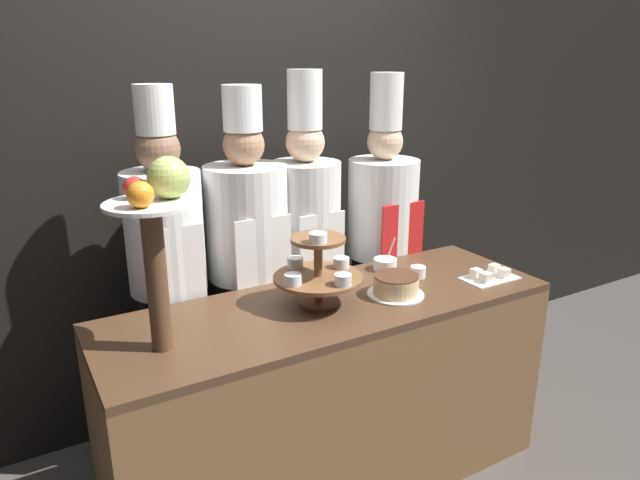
{
  "coord_description": "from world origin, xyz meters",
  "views": [
    {
      "loc": [
        -1.17,
        -1.58,
        1.89
      ],
      "look_at": [
        0.0,
        0.43,
        1.15
      ],
      "focal_mm": 32.0,
      "sensor_mm": 36.0,
      "label": 1
    }
  ],
  "objects": [
    {
      "name": "chef_center_right",
      "position": [
        0.16,
        0.84,
        0.99
      ],
      "size": [
        0.35,
        0.35,
        1.85
      ],
      "color": "black",
      "rests_on": "ground_plane"
    },
    {
      "name": "wall_back",
      "position": [
        0.0,
        1.22,
        1.4
      ],
      "size": [
        10.0,
        0.06,
        2.8
      ],
      "color": "black",
      "rests_on": "ground_plane"
    },
    {
      "name": "cake_round",
      "position": [
        0.28,
        0.25,
        0.95
      ],
      "size": [
        0.25,
        0.25,
        0.09
      ],
      "color": "white",
      "rests_on": "buffet_counter"
    },
    {
      "name": "chef_center_left",
      "position": [
        -0.16,
        0.84,
        0.98
      ],
      "size": [
        0.39,
        0.39,
        1.78
      ],
      "color": "#38332D",
      "rests_on": "ground_plane"
    },
    {
      "name": "fruit_pedestal",
      "position": [
        -0.71,
        0.29,
        1.38
      ],
      "size": [
        0.31,
        0.31,
        0.68
      ],
      "color": "brown",
      "rests_on": "buffet_counter"
    },
    {
      "name": "buffet_counter",
      "position": [
        0.0,
        0.33,
        0.45
      ],
      "size": [
        1.97,
        0.65,
        0.9
      ],
      "color": "brown",
      "rests_on": "ground_plane"
    },
    {
      "name": "cake_square_tray",
      "position": [
        0.78,
        0.18,
        0.92
      ],
      "size": [
        0.26,
        0.15,
        0.05
      ],
      "color": "white",
      "rests_on": "buffet_counter"
    },
    {
      "name": "chef_right",
      "position": [
        0.64,
        0.84,
        0.97
      ],
      "size": [
        0.38,
        0.38,
        1.83
      ],
      "color": "#28282D",
      "rests_on": "ground_plane"
    },
    {
      "name": "tiered_stand",
      "position": [
        -0.06,
        0.34,
        1.06
      ],
      "size": [
        0.38,
        0.38,
        0.33
      ],
      "color": "brown",
      "rests_on": "buffet_counter"
    },
    {
      "name": "serving_bowl_far",
      "position": [
        0.43,
        0.53,
        0.93
      ],
      "size": [
        0.11,
        0.11,
        0.16
      ],
      "color": "white",
      "rests_on": "buffet_counter"
    },
    {
      "name": "chef_left",
      "position": [
        -0.55,
        0.84,
        1.0
      ],
      "size": [
        0.34,
        0.34,
        1.8
      ],
      "color": "black",
      "rests_on": "ground_plane"
    },
    {
      "name": "cup_white",
      "position": [
        0.5,
        0.37,
        0.93
      ],
      "size": [
        0.07,
        0.07,
        0.05
      ],
      "color": "white",
      "rests_on": "buffet_counter"
    }
  ]
}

